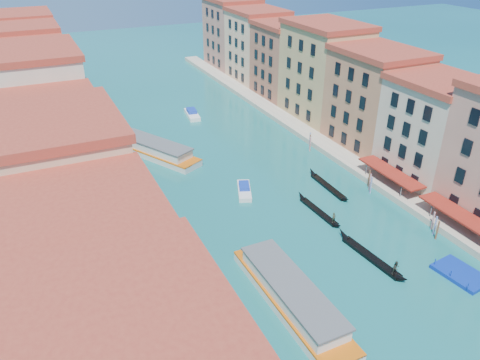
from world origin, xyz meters
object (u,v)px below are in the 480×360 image
(gondola_fore, at_px, (319,211))
(vaporetto_near, at_px, (291,295))
(gondola_right, at_px, (372,257))
(blue_dock, at_px, (461,274))
(vaporetto_far, at_px, (154,149))

(gondola_fore, bearing_deg, vaporetto_near, -134.49)
(gondola_right, bearing_deg, blue_dock, -47.14)
(vaporetto_near, bearing_deg, gondola_fore, 47.15)
(vaporetto_far, relative_size, gondola_right, 1.55)
(vaporetto_far, bearing_deg, blue_dock, -91.52)
(vaporetto_near, relative_size, gondola_fore, 1.84)
(gondola_fore, height_order, gondola_right, gondola_right)
(blue_dock, bearing_deg, gondola_right, 131.11)
(vaporetto_far, distance_m, gondola_fore, 34.44)
(vaporetto_far, xyz_separation_m, blue_dock, (24.62, -49.60, -1.09))
(vaporetto_far, relative_size, blue_dock, 3.03)
(gondola_fore, bearing_deg, vaporetto_far, 116.76)
(vaporetto_far, bearing_deg, vaporetto_near, -114.04)
(gondola_fore, bearing_deg, blue_dock, -70.52)
(vaporetto_near, xyz_separation_m, gondola_fore, (13.71, 15.17, -0.99))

